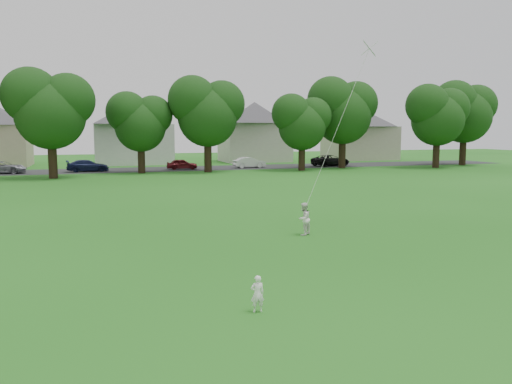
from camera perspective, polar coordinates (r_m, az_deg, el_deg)
name	(u,v)px	position (r m, az deg, el deg)	size (l,w,h in m)	color
ground	(271,283)	(14.03, 1.68, -10.37)	(160.00, 160.00, 0.00)	#1D6016
street	(141,170)	(54.96, -13.05, 2.51)	(90.00, 7.00, 0.01)	#2D2D30
toddler	(257,294)	(11.79, 0.16, -11.55)	(0.32, 0.21, 0.88)	white
older_boy	(304,219)	(20.17, 5.48, -3.08)	(0.64, 0.50, 1.32)	white
kite	(337,129)	(20.77, 9.26, 7.14)	(1.99, 0.96, 7.34)	white
tree_row	(170,106)	(49.17, -9.84, 9.71)	(82.68, 9.57, 10.98)	black
parked_cars	(126,165)	(53.82, -14.60, 3.02)	(55.28, 2.75, 1.29)	black
house_row	(141,127)	(64.85, -13.02, 7.26)	(76.47, 13.47, 9.40)	beige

